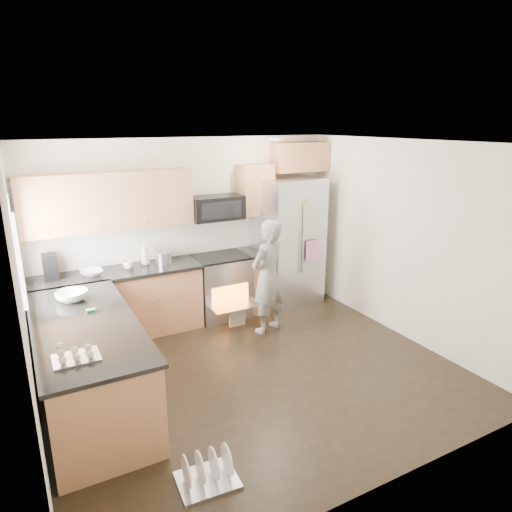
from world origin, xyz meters
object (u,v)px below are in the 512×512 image
refrigerator (287,242)px  person (268,277)px  stove_range (221,272)px  dish_rack (207,474)px

refrigerator → person: 1.15m
stove_range → person: (0.35, -0.79, 0.11)m
stove_range → refrigerator: 1.19m
dish_rack → person: bearing=50.5°
stove_range → person: stove_range is taller
person → stove_range: bearing=-86.7°
person → refrigerator: bearing=-155.4°
person → dish_rack: person is taller
stove_range → dish_rack: stove_range is taller
stove_range → person: bearing=-66.4°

